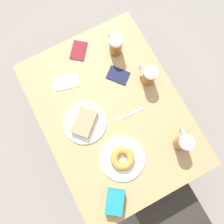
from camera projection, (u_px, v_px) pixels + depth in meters
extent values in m
plane|color=gray|center=(112.00, 128.00, 1.96)|extent=(8.00, 8.00, 0.00)
cube|color=tan|center=(112.00, 113.00, 1.29)|extent=(0.81, 1.08, 0.03)
cylinder|color=black|center=(123.00, 47.00, 1.75)|extent=(0.04, 0.04, 0.67)
cylinder|color=black|center=(40.00, 87.00, 1.68)|extent=(0.04, 0.04, 0.67)
cylinder|color=black|center=(189.00, 160.00, 1.57)|extent=(0.04, 0.04, 0.67)
cylinder|color=black|center=(99.00, 210.00, 1.51)|extent=(0.04, 0.04, 0.67)
cylinder|color=#2D2823|center=(177.00, 184.00, 1.65)|extent=(0.03, 0.03, 0.44)
cylinder|color=#2D2823|center=(137.00, 208.00, 1.62)|extent=(0.03, 0.03, 0.44)
cylinder|color=silver|center=(85.00, 123.00, 1.25)|extent=(0.25, 0.25, 0.01)
cube|color=tan|center=(84.00, 122.00, 1.23)|extent=(0.19, 0.18, 0.04)
cylinder|color=silver|center=(122.00, 158.00, 1.21)|extent=(0.25, 0.25, 0.01)
torus|color=#D18938|center=(122.00, 158.00, 1.19)|extent=(0.13, 0.13, 0.04)
cylinder|color=#8C5619|center=(183.00, 143.00, 1.18)|extent=(0.08, 0.08, 0.11)
cylinder|color=white|center=(187.00, 143.00, 1.11)|extent=(0.08, 0.08, 0.02)
torus|color=silver|center=(182.00, 135.00, 1.18)|extent=(0.04, 0.08, 0.09)
cylinder|color=#8C5619|center=(116.00, 47.00, 1.29)|extent=(0.08, 0.08, 0.11)
cylinder|color=white|center=(116.00, 41.00, 1.23)|extent=(0.08, 0.08, 0.02)
torus|color=silver|center=(112.00, 40.00, 1.29)|extent=(0.02, 0.09, 0.09)
cylinder|color=#8C5619|center=(149.00, 77.00, 1.26)|extent=(0.08, 0.08, 0.11)
cylinder|color=white|center=(151.00, 72.00, 1.19)|extent=(0.08, 0.08, 0.02)
torus|color=silver|center=(144.00, 71.00, 1.25)|extent=(0.03, 0.09, 0.09)
cube|color=white|center=(66.00, 82.00, 1.31)|extent=(0.17, 0.12, 0.00)
cube|color=silver|center=(130.00, 114.00, 1.27)|extent=(0.18, 0.02, 0.00)
cube|color=#141938|center=(118.00, 75.00, 1.31)|extent=(0.15, 0.15, 0.01)
cube|color=maroon|center=(78.00, 51.00, 1.35)|extent=(0.15, 0.15, 0.01)
cube|color=teal|center=(115.00, 201.00, 1.14)|extent=(0.14, 0.15, 0.07)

